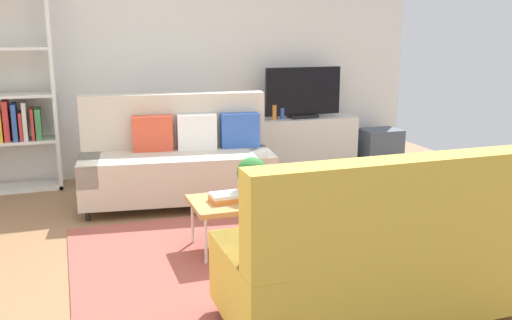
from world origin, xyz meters
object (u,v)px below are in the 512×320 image
object	(u,v)px
couch_green	(380,255)
vase_0	(258,113)
bottle_0	(274,112)
bottle_1	(282,114)
potted_plant	(252,176)
storage_trunk	(380,145)
couch_beige	(178,160)
coffee_table	(258,201)
table_book_0	(226,199)
tv	(303,93)
tv_console	(302,142)

from	to	relation	value
couch_green	vase_0	size ratio (longest dim) A/B	12.23
bottle_0	bottle_1	bearing A→B (deg)	0.00
potted_plant	storage_trunk	bearing A→B (deg)	41.90
couch_beige	bottle_0	size ratio (longest dim) A/B	10.81
storage_trunk	bottle_0	bearing A→B (deg)	177.70
coffee_table	table_book_0	bearing A→B (deg)	-177.82
tv	bottle_0	bearing A→B (deg)	-177.10
couch_green	bottle_0	xyz separation A→B (m)	(0.76, 3.82, 0.29)
tv	vase_0	bearing A→B (deg)	173.12
couch_beige	coffee_table	distance (m)	1.47
coffee_table	tv_console	world-z (taller)	tv_console
couch_beige	storage_trunk	xyz separation A→B (m)	(2.91, 0.92, -0.23)
tv_console	bottle_1	xyz separation A→B (m)	(-0.29, -0.04, 0.39)
coffee_table	vase_0	bearing A→B (deg)	71.04
bottle_1	couch_beige	bearing A→B (deg)	-147.38
tv	table_book_0	size ratio (longest dim) A/B	4.17
couch_beige	couch_green	world-z (taller)	same
bottle_1	bottle_0	bearing A→B (deg)	180.00
table_book_0	vase_0	distance (m)	2.76
potted_plant	vase_0	xyz separation A→B (m)	(0.90, 2.46, 0.12)
vase_0	potted_plant	bearing A→B (deg)	-110.06
vase_0	bottle_1	xyz separation A→B (m)	(0.29, -0.09, -0.01)
coffee_table	vase_0	world-z (taller)	vase_0
tv_console	potted_plant	distance (m)	2.85
coffee_table	tv	xyz separation A→B (m)	(1.43, 2.42, 0.56)
couch_green	storage_trunk	world-z (taller)	couch_green
potted_plant	table_book_0	xyz separation A→B (m)	(-0.23, -0.03, -0.16)
couch_beige	tv_console	world-z (taller)	couch_beige
couch_green	coffee_table	distance (m)	1.45
tv_console	potted_plant	bearing A→B (deg)	-121.50
tv	storage_trunk	xyz separation A→B (m)	(1.10, -0.08, -0.73)
tv	bottle_1	world-z (taller)	tv
tv_console	couch_beige	bearing A→B (deg)	-150.74
storage_trunk	potted_plant	distance (m)	3.49
storage_trunk	vase_0	world-z (taller)	vase_0
couch_beige	bottle_1	distance (m)	1.83
tv	vase_0	world-z (taller)	tv
couch_green	potted_plant	distance (m)	1.49
potted_plant	tv_console	bearing A→B (deg)	58.50
coffee_table	bottle_0	distance (m)	2.63
vase_0	bottle_1	size ratio (longest dim) A/B	1.09
tv	vase_0	xyz separation A→B (m)	(-0.58, 0.07, -0.23)
bottle_0	storage_trunk	bearing A→B (deg)	-2.30
bottle_1	tv	bearing A→B (deg)	3.97
bottle_0	potted_plant	bearing A→B (deg)	-114.56
couch_green	coffee_table	xyz separation A→B (m)	(-0.28, 1.42, -0.05)
vase_0	couch_beige	bearing A→B (deg)	-139.15
couch_green	vase_0	world-z (taller)	couch_green
coffee_table	bottle_1	bearing A→B (deg)	64.45
tv_console	table_book_0	size ratio (longest dim) A/B	5.83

